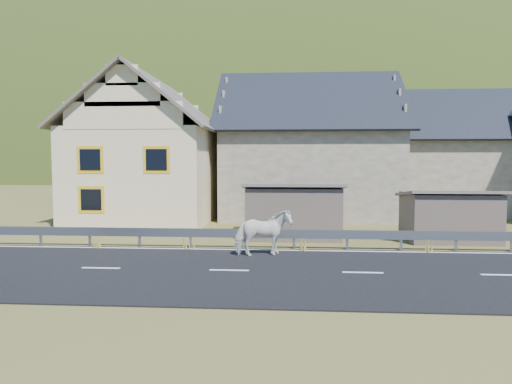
{
  "coord_description": "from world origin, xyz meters",
  "views": [
    {
      "loc": [
        -2.22,
        -13.53,
        3.38
      ],
      "look_at": [
        -3.48,
        4.18,
        2.13
      ],
      "focal_mm": 32.0,
      "sensor_mm": 36.0,
      "label": 1
    }
  ],
  "objects": [
    {
      "name": "ground",
      "position": [
        0.0,
        0.0,
        0.0
      ],
      "size": [
        160.0,
        160.0,
        0.0
      ],
      "primitive_type": "plane",
      "color": "#494D20",
      "rests_on": "ground"
    },
    {
      "name": "road",
      "position": [
        0.0,
        0.0,
        0.02
      ],
      "size": [
        60.0,
        7.0,
        0.04
      ],
      "primitive_type": "cube",
      "color": "black",
      "rests_on": "ground"
    },
    {
      "name": "lane_markings",
      "position": [
        0.0,
        0.0,
        0.04
      ],
      "size": [
        60.0,
        6.6,
        0.01
      ],
      "primitive_type": "cube",
      "color": "silver",
      "rests_on": "road"
    },
    {
      "name": "guardrail",
      "position": [
        -0.0,
        3.68,
        0.56
      ],
      "size": [
        28.1,
        0.09,
        0.75
      ],
      "color": "#93969B",
      "rests_on": "ground"
    },
    {
      "name": "shed_left",
      "position": [
        -2.0,
        6.5,
        1.1
      ],
      "size": [
        4.3,
        3.3,
        2.4
      ],
      "primitive_type": "cube",
      "color": "#715F53",
      "rests_on": "ground"
    },
    {
      "name": "shed_right",
      "position": [
        4.5,
        6.0,
        1.0
      ],
      "size": [
        3.8,
        2.9,
        2.2
      ],
      "primitive_type": "cube",
      "color": "#715F53",
      "rests_on": "ground"
    },
    {
      "name": "house_cream",
      "position": [
        -10.0,
        12.0,
        4.36
      ],
      "size": [
        7.8,
        9.8,
        8.3
      ],
      "color": "beige",
      "rests_on": "ground"
    },
    {
      "name": "house_stone_a",
      "position": [
        -1.0,
        15.0,
        4.63
      ],
      "size": [
        10.8,
        9.8,
        8.9
      ],
      "color": "#AFA38A",
      "rests_on": "ground"
    },
    {
      "name": "house_stone_b",
      "position": [
        9.0,
        17.0,
        4.24
      ],
      "size": [
        9.8,
        8.8,
        8.1
      ],
      "color": "#AFA38A",
      "rests_on": "ground"
    },
    {
      "name": "mountain",
      "position": [
        5.0,
        180.0,
        -20.0
      ],
      "size": [
        440.0,
        280.0,
        260.0
      ],
      "primitive_type": "ellipsoid",
      "color": "#273910",
      "rests_on": "ground"
    },
    {
      "name": "conifer_patch",
      "position": [
        -55.0,
        110.0,
        6.0
      ],
      "size": [
        76.0,
        50.0,
        28.0
      ],
      "primitive_type": "ellipsoid",
      "color": "black",
      "rests_on": "ground"
    },
    {
      "name": "horse",
      "position": [
        -3.09,
        2.2,
        0.85
      ],
      "size": [
        1.37,
        2.09,
        1.62
      ],
      "primitive_type": "imported",
      "rotation": [
        0.0,
        0.0,
        1.85
      ],
      "color": "white",
      "rests_on": "road"
    }
  ]
}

